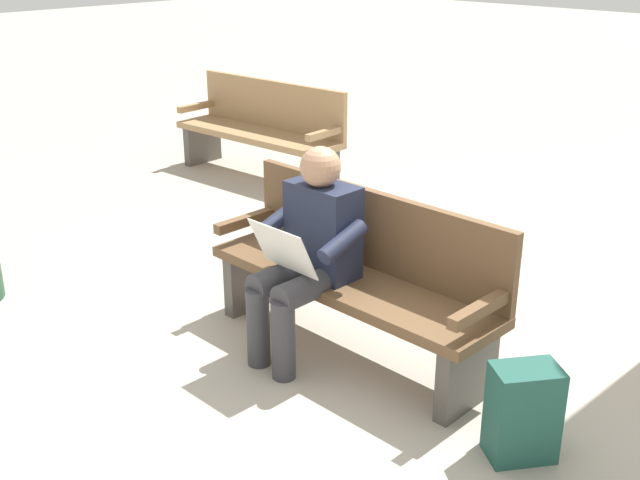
{
  "coord_description": "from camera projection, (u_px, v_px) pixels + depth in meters",
  "views": [
    {
      "loc": [
        -2.56,
        2.91,
        2.23
      ],
      "look_at": [
        0.08,
        0.15,
        0.7
      ],
      "focal_mm": 43.57,
      "sensor_mm": 36.0,
      "label": 1
    }
  ],
  "objects": [
    {
      "name": "ground_plane",
      "position": [
        348.0,
        350.0,
        4.42
      ],
      "size": [
        40.0,
        40.0,
        0.0
      ],
      "primitive_type": "plane",
      "color": "#A89E8E"
    },
    {
      "name": "bench_near",
      "position": [
        357.0,
        273.0,
        4.3
      ],
      "size": [
        1.81,
        0.51,
        0.9
      ],
      "rotation": [
        0.0,
        0.0,
        -0.02
      ],
      "color": "brown",
      "rests_on": "ground"
    },
    {
      "name": "person_seated",
      "position": [
        308.0,
        249.0,
        4.18
      ],
      "size": [
        0.57,
        0.58,
        1.18
      ],
      "rotation": [
        0.0,
        0.0,
        -0.02
      ],
      "color": "#1E2338",
      "rests_on": "ground"
    },
    {
      "name": "backpack",
      "position": [
        522.0,
        412.0,
        3.46
      ],
      "size": [
        0.34,
        0.36,
        0.45
      ],
      "rotation": [
        0.0,
        0.0,
        4.08
      ],
      "color": "#1E4C42",
      "rests_on": "ground"
    },
    {
      "name": "bench_far",
      "position": [
        262.0,
        129.0,
        7.4
      ],
      "size": [
        1.82,
        0.57,
        0.9
      ],
      "rotation": [
        0.0,
        0.0,
        0.05
      ],
      "color": "#9E7A51",
      "rests_on": "ground"
    }
  ]
}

